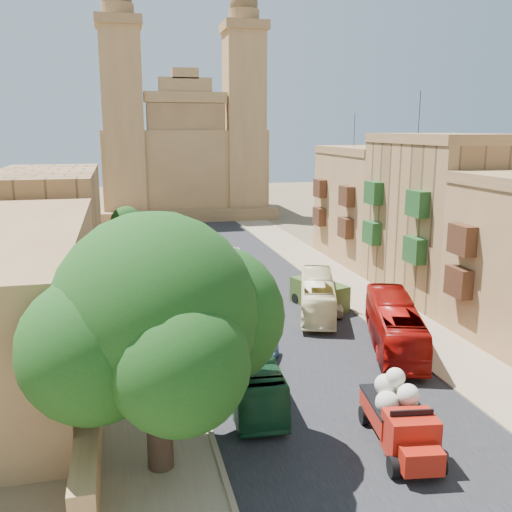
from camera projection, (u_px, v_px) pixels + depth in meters
name	position (u px, v px, depth m)	size (l,w,h in m)	color
ground	(407.00, 490.00, 22.88)	(260.00, 260.00, 0.00)	brown
road_surface	(246.00, 290.00, 51.35)	(14.00, 140.00, 0.01)	black
sidewalk_east	(344.00, 283.00, 53.52)	(5.00, 140.00, 0.01)	#8D775C
sidewalk_west	(138.00, 297.00, 49.17)	(5.00, 140.00, 0.01)	#8D775C
kerb_east	(319.00, 284.00, 52.93)	(0.25, 140.00, 0.12)	#8D775C
kerb_west	(167.00, 294.00, 49.73)	(0.25, 140.00, 0.12)	#8D775C
townhouse_c	(440.00, 216.00, 48.74)	(9.00, 14.00, 17.40)	#A07648
townhouse_d	(370.00, 204.00, 62.19)	(9.00, 14.00, 15.90)	olive
west_wall	(98.00, 328.00, 38.81)	(1.00, 40.00, 1.80)	olive
west_building_low	(2.00, 295.00, 34.93)	(10.00, 28.00, 8.40)	olive
west_building_mid	(48.00, 219.00, 59.43)	(10.00, 22.00, 10.00)	#A07648
church	(183.00, 157.00, 95.39)	(28.00, 22.50, 36.30)	olive
ficus_tree	(158.00, 322.00, 23.11)	(11.06, 10.18, 11.06)	#36261B
street_tree_a	(139.00, 333.00, 31.28)	(3.12, 3.12, 4.80)	#36261B
street_tree_b	(133.00, 280.00, 42.69)	(3.02, 3.02, 4.64)	#36261B
street_tree_c	(129.00, 246.00, 54.03)	(3.24, 3.24, 4.98)	#36261B
street_tree_d	(126.00, 222.00, 65.32)	(3.63, 3.63, 5.58)	#36261B
red_truck	(400.00, 416.00, 25.68)	(3.09, 6.15, 3.45)	#A7190C
olive_pickup	(319.00, 295.00, 46.24)	(3.71, 5.57, 2.12)	#39521F
bus_green_north	(248.00, 369.00, 30.98)	(2.43, 10.38, 2.89)	#194E29
bus_red_east	(394.00, 325.00, 37.44)	(2.68, 11.46, 3.19)	#8E0A07
bus_cream_east	(317.00, 295.00, 44.49)	(2.47, 10.57, 2.94)	#FFEEB4
car_blue_a	(266.00, 354.00, 35.38)	(1.28, 3.18, 1.08)	teal
car_white_a	(201.00, 300.00, 46.25)	(1.30, 3.74, 1.23)	white
car_cream	(328.00, 304.00, 45.05)	(2.18, 4.72, 1.31)	#C0B791
car_dkblue	(207.00, 262.00, 59.18)	(1.73, 4.25, 1.23)	#11284D
car_white_b	(235.00, 252.00, 63.82)	(1.59, 3.95, 1.34)	silver
car_blue_b	(192.00, 229.00, 78.64)	(1.40, 4.01, 1.32)	teal
pedestrian_c	(399.00, 310.00, 42.70)	(1.07, 0.45, 1.83)	#2A2A2F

